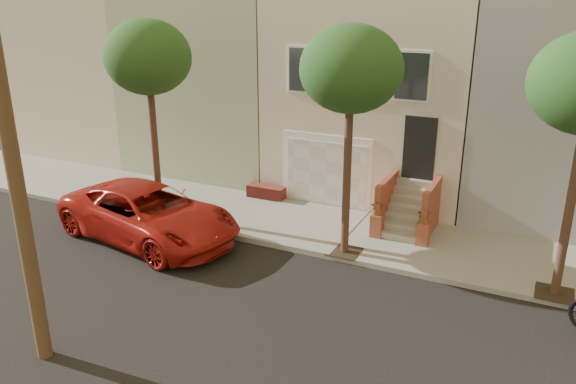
% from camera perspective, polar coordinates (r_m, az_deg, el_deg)
% --- Properties ---
extents(ground, '(90.00, 90.00, 0.00)m').
position_cam_1_polar(ground, '(13.61, -4.22, -12.21)').
color(ground, black).
rests_on(ground, ground).
extents(sidewalk, '(40.00, 3.70, 0.15)m').
position_cam_1_polar(sidewalk, '(17.87, 4.30, -3.83)').
color(sidewalk, gray).
rests_on(sidewalk, ground).
extents(house_row, '(33.10, 11.70, 7.00)m').
position_cam_1_polar(house_row, '(22.24, 10.16, 10.18)').
color(house_row, beige).
rests_on(house_row, sidewalk).
extents(tree_left, '(2.70, 2.57, 6.30)m').
position_cam_1_polar(tree_left, '(18.04, -13.99, 12.97)').
color(tree_left, '#2D2116').
rests_on(tree_left, sidewalk).
extents(tree_mid, '(2.70, 2.57, 6.30)m').
position_cam_1_polar(tree_mid, '(14.83, 6.37, 12.10)').
color(tree_mid, '#2D2116').
rests_on(tree_mid, sidewalk).
extents(pickup_truck, '(6.38, 3.78, 1.66)m').
position_cam_1_polar(pickup_truck, '(17.56, -13.91, -2.15)').
color(pickup_truck, '#AA1912').
rests_on(pickup_truck, ground).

